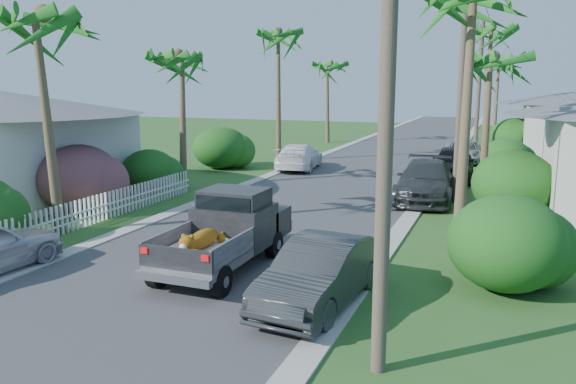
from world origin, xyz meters
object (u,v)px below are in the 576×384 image
at_px(parked_car_rm, 425,181).
at_px(palm_r_b, 491,58).
at_px(parked_car_rn, 320,273).
at_px(palm_l_a, 39,15).
at_px(palm_l_d, 328,64).
at_px(parked_car_rf, 453,163).
at_px(palm_l_c, 278,33).
at_px(pickup_truck, 230,229).
at_px(utility_pole_a, 387,102).
at_px(parked_car_rd, 463,152).
at_px(palm_r_d, 499,61).
at_px(palm_r_c, 492,29).
at_px(utility_pole_c, 479,88).
at_px(utility_pole_d, 487,87).
at_px(parked_car_lf, 299,157).
at_px(palm_l_b, 180,55).
at_px(utility_pole_b, 461,91).

height_order(parked_car_rm, palm_r_b, palm_r_b).
xyz_separation_m(parked_car_rn, palm_l_a, (-9.95, 2.55, 6.20)).
relative_size(palm_l_a, palm_l_d, 1.06).
xyz_separation_m(parked_car_rn, parked_car_rf, (1.25, 18.32, 0.12)).
height_order(palm_l_c, palm_l_d, palm_l_c).
bearing_deg(pickup_truck, utility_pole_a, -40.36).
bearing_deg(palm_l_a, parked_car_rd, 63.85).
distance_m(palm_l_d, palm_r_d, 14.32).
relative_size(palm_l_c, palm_l_d, 1.19).
bearing_deg(palm_r_c, palm_l_a, -118.33).
relative_size(palm_l_d, palm_r_b, 1.07).
xyz_separation_m(utility_pole_c, utility_pole_d, (0.00, 15.00, 0.00)).
bearing_deg(utility_pole_a, parked_car_rd, 91.24).
xyz_separation_m(parked_car_lf, utility_pole_c, (9.20, 8.77, 3.87)).
xyz_separation_m(palm_l_c, palm_r_c, (12.20, 4.00, 0.20)).
height_order(parked_car_rd, utility_pole_c, utility_pole_c).
height_order(parked_car_rm, parked_car_rd, parked_car_rm).
bearing_deg(palm_r_c, palm_r_b, -87.92).
relative_size(parked_car_rd, palm_l_a, 0.58).
xyz_separation_m(palm_l_b, utility_pole_b, (12.40, 1.00, -1.55)).
distance_m(pickup_truck, utility_pole_b, 12.39).
height_order(palm_r_d, utility_pole_d, utility_pole_d).
xyz_separation_m(pickup_truck, utility_pole_a, (5.01, -4.25, 3.59)).
bearing_deg(parked_car_rf, utility_pole_c, 83.63).
bearing_deg(utility_pole_b, utility_pole_d, 90.00).
xyz_separation_m(parked_car_rf, parked_car_lf, (-8.60, 0.46, -0.12)).
bearing_deg(palm_r_c, utility_pole_b, -92.64).
distance_m(palm_r_c, utility_pole_c, 4.08).
relative_size(parked_car_rf, parked_car_rd, 1.04).
bearing_deg(utility_pole_c, utility_pole_a, -90.00).
bearing_deg(palm_l_d, parked_car_rn, -73.01).
bearing_deg(pickup_truck, parked_car_rf, 75.07).
relative_size(parked_car_rf, palm_r_d, 0.62).
bearing_deg(parked_car_rf, utility_pole_a, -91.00).
bearing_deg(palm_l_d, parked_car_rf, -52.93).
bearing_deg(palm_l_d, palm_l_b, -90.78).
bearing_deg(utility_pole_b, palm_r_b, 63.43).
distance_m(parked_car_rn, palm_l_c, 24.72).
distance_m(parked_car_rn, parked_car_rm, 12.57).
bearing_deg(parked_car_lf, pickup_truck, 96.16).
distance_m(palm_l_b, palm_l_d, 22.00).
relative_size(pickup_truck, palm_l_a, 0.62).
height_order(parked_car_rm, utility_pole_a, utility_pole_a).
distance_m(palm_l_c, utility_pole_b, 15.05).
relative_size(parked_car_rf, palm_l_a, 0.61).
xyz_separation_m(pickup_truck, utility_pole_b, (5.01, 10.75, 3.59)).
bearing_deg(palm_r_d, palm_r_c, -91.23).
xyz_separation_m(parked_car_rf, palm_l_c, (-11.00, 3.22, 7.06)).
xyz_separation_m(parked_car_lf, palm_l_d, (-2.90, 14.77, 5.71)).
relative_size(parked_car_rf, palm_r_c, 0.53).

